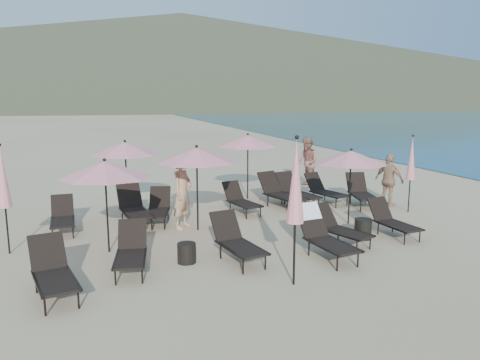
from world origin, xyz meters
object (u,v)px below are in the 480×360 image
object	(u,v)px
lounger_0	(53,271)
umbrella_open_4	(248,141)
lounger_10	(296,191)
lounger_5	(392,220)
side_table_1	(363,229)
lounger_2	(237,240)
lounger_4	(340,227)
beachgoer_b	(307,162)
lounger_3	(323,234)
umbrella_open_2	(351,157)
lounger_1	(131,250)
lounger_13	(134,207)
beachgoer_a	(182,192)
umbrella_open_0	(105,169)
umbrella_closed_2	(3,178)
umbrella_open_1	(197,155)
umbrella_open_3	(125,148)
umbrella_closed_1	(412,159)
beachgoer_c	(389,180)
side_table_0	(187,253)
lounger_7	(158,208)
lounger_11	(325,190)
lounger_6	(62,216)
lounger_9	(280,192)
lounger_8	(241,199)
lounger_12	(361,192)
umbrella_closed_0	(296,182)

from	to	relation	value
lounger_0	umbrella_open_4	size ratio (longest dim) A/B	0.78
lounger_10	lounger_5	bearing A→B (deg)	-89.73
lounger_5	side_table_1	xyz separation A→B (m)	(-0.82, 0.02, -0.15)
lounger_2	lounger_5	xyz separation A→B (m)	(4.19, 0.44, -0.04)
lounger_4	beachgoer_b	size ratio (longest dim) A/B	0.85
lounger_3	lounger_4	bearing A→B (deg)	32.91
umbrella_open_2	lounger_1	bearing A→B (deg)	-164.84
lounger_13	beachgoer_a	distance (m)	1.48
lounger_3	lounger_10	bearing A→B (deg)	65.13
umbrella_open_0	umbrella_closed_2	distance (m)	2.18
lounger_13	umbrella_open_4	bearing A→B (deg)	20.07
lounger_1	side_table_1	size ratio (longest dim) A/B	3.30
umbrella_open_1	umbrella_closed_2	distance (m)	4.40
lounger_0	lounger_2	distance (m)	3.62
umbrella_open_0	beachgoer_b	size ratio (longest dim) A/B	1.12
umbrella_open_2	umbrella_open_3	distance (m)	6.37
lounger_5	lounger_10	world-z (taller)	lounger_10
lounger_5	lounger_10	xyz separation A→B (m)	(-0.81, 3.79, 0.06)
lounger_1	umbrella_closed_1	distance (m)	8.64
beachgoer_c	side_table_0	bearing A→B (deg)	91.63
lounger_7	side_table_1	distance (m)	5.42
lounger_11	beachgoer_b	world-z (taller)	beachgoer_b
lounger_13	side_table_1	size ratio (longest dim) A/B	3.64
lounger_6	beachgoer_c	bearing A→B (deg)	-3.03
lounger_13	umbrella_open_4	size ratio (longest dim) A/B	0.81
lounger_5	lounger_9	distance (m)	3.91
lounger_8	beachgoer_a	xyz separation A→B (m)	(-1.95, -1.00, 0.54)
lounger_10	lounger_1	bearing A→B (deg)	-155.35
umbrella_open_4	beachgoer_c	xyz separation A→B (m)	(3.81, -2.41, -1.12)
lounger_6	lounger_8	bearing A→B (deg)	3.27
lounger_1	side_table_0	bearing A→B (deg)	13.28
lounger_2	lounger_12	xyz separation A→B (m)	(5.28, 3.47, 0.01)
umbrella_closed_1	lounger_2	bearing A→B (deg)	-159.74
lounger_6	umbrella_open_4	distance (m)	6.31
lounger_1	umbrella_closed_1	world-z (taller)	umbrella_closed_1
lounger_13	lounger_5	bearing A→B (deg)	-34.02
lounger_10	side_table_0	distance (m)	5.98
lounger_6	umbrella_open_4	world-z (taller)	umbrella_open_4
lounger_7	umbrella_closed_2	world-z (taller)	umbrella_closed_2
lounger_6	lounger_10	xyz separation A→B (m)	(6.92, 0.81, 0.05)
umbrella_open_1	lounger_8	bearing A→B (deg)	39.25
umbrella_open_0	beachgoer_b	world-z (taller)	umbrella_open_0
lounger_5	side_table_1	distance (m)	0.83
lounger_10	lounger_6	bearing A→B (deg)	174.88
lounger_9	lounger_10	bearing A→B (deg)	-1.64
lounger_7	lounger_8	xyz separation A→B (m)	(2.48, 0.28, -0.01)
lounger_9	lounger_11	size ratio (longest dim) A/B	1.13
lounger_9	umbrella_closed_0	xyz separation A→B (m)	(-2.18, -5.63, 1.44)
umbrella_closed_2	umbrella_open_4	bearing A→B (deg)	27.16
lounger_5	lounger_10	size ratio (longest dim) A/B	0.86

